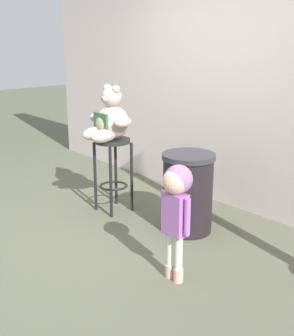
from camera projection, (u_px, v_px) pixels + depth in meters
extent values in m
plane|color=#575B47|center=(103.00, 240.00, 4.32)|extent=(24.00, 24.00, 0.00)
cube|color=silver|center=(230.00, 70.00, 5.02)|extent=(6.43, 0.30, 3.01)
cylinder|color=black|center=(113.00, 141.00, 4.84)|extent=(0.38, 0.38, 0.04)
cylinder|color=black|center=(95.00, 177.00, 4.97)|extent=(0.03, 0.03, 0.77)
cylinder|color=black|center=(111.00, 183.00, 4.76)|extent=(0.03, 0.03, 0.77)
cylinder|color=black|center=(116.00, 172.00, 5.15)|extent=(0.03, 0.03, 0.77)
cylinder|color=black|center=(132.00, 177.00, 4.94)|extent=(0.03, 0.03, 0.77)
torus|color=black|center=(114.00, 186.00, 4.98)|extent=(0.31, 0.31, 0.02)
sphere|color=#B5A391|center=(112.00, 122.00, 4.78)|extent=(0.36, 0.36, 0.36)
cube|color=#315D3B|center=(101.00, 123.00, 4.69)|extent=(0.22, 0.03, 0.21)
sphere|color=#B5A391|center=(112.00, 97.00, 4.71)|extent=(0.21, 0.21, 0.21)
ellipsoid|color=#B29FA0|center=(105.00, 99.00, 4.65)|extent=(0.09, 0.07, 0.06)
sphere|color=black|center=(103.00, 99.00, 4.64)|extent=(0.03, 0.03, 0.03)
sphere|color=#B5A391|center=(107.00, 88.00, 4.73)|extent=(0.09, 0.09, 0.09)
sphere|color=#B5A391|center=(116.00, 89.00, 4.63)|extent=(0.09, 0.09, 0.09)
ellipsoid|color=#B5A391|center=(98.00, 117.00, 4.91)|extent=(0.12, 0.20, 0.11)
ellipsoid|color=#B5A391|center=(123.00, 122.00, 4.60)|extent=(0.12, 0.20, 0.11)
ellipsoid|color=#B5A391|center=(95.00, 133.00, 4.76)|extent=(0.12, 0.30, 0.14)
ellipsoid|color=#B5A391|center=(104.00, 136.00, 4.65)|extent=(0.12, 0.30, 0.14)
cylinder|color=#DCA79C|center=(170.00, 271.00, 3.66)|extent=(0.08, 0.08, 0.11)
cylinder|color=silver|center=(170.00, 249.00, 3.60)|extent=(0.06, 0.06, 0.28)
cylinder|color=#DCA79C|center=(178.00, 275.00, 3.59)|extent=(0.08, 0.08, 0.11)
cylinder|color=silver|center=(179.00, 253.00, 3.53)|extent=(0.06, 0.06, 0.28)
cube|color=#A260AF|center=(175.00, 214.00, 3.48)|extent=(0.20, 0.11, 0.34)
cylinder|color=#A260AF|center=(164.00, 207.00, 3.57)|extent=(0.05, 0.05, 0.29)
cylinder|color=#A260AF|center=(187.00, 217.00, 3.38)|extent=(0.05, 0.05, 0.29)
sphere|color=#D8B293|center=(176.00, 181.00, 3.40)|extent=(0.21, 0.21, 0.21)
sphere|color=#9D66A7|center=(178.00, 179.00, 3.42)|extent=(0.22, 0.22, 0.22)
cylinder|color=black|center=(188.00, 195.00, 4.44)|extent=(0.49, 0.49, 0.74)
cylinder|color=#2D2D33|center=(189.00, 156.00, 4.33)|extent=(0.52, 0.52, 0.05)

